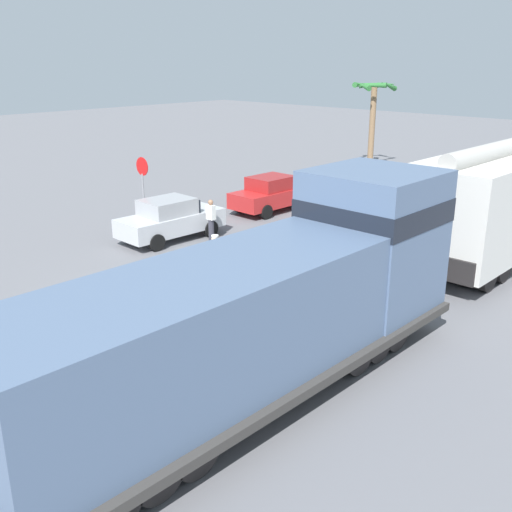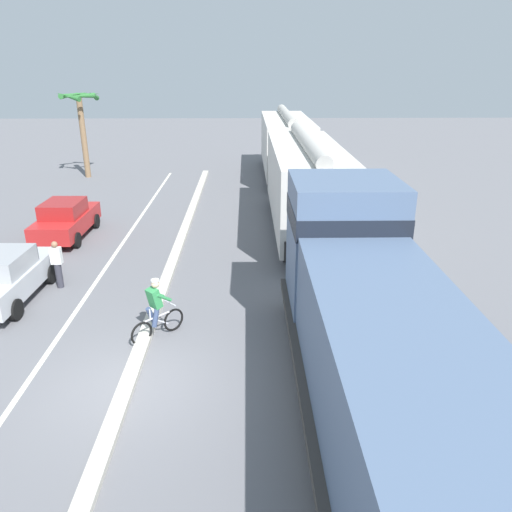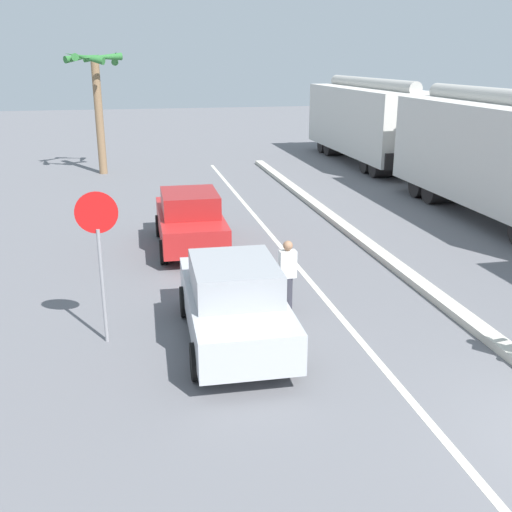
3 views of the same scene
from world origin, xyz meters
name	(u,v)px [view 2 (image 2 of 3)]	position (x,y,z in m)	size (l,w,h in m)	color
ground_plane	(129,385)	(0.00, 0.00, 0.00)	(120.00, 120.00, 0.00)	slate
median_curb	(167,278)	(0.00, 6.00, 0.08)	(0.36, 36.00, 0.16)	beige
lane_stripe	(97,281)	(-2.40, 6.00, 0.00)	(0.14, 36.00, 0.01)	silver
locomotive	(371,330)	(5.36, -0.70, 1.80)	(3.10, 11.61, 4.20)	slate
hopper_car_lead	(306,185)	(5.36, 11.45, 2.08)	(2.90, 10.60, 4.18)	silver
hopper_car_middle	(286,144)	(5.36, 23.05, 2.08)	(2.90, 10.60, 4.18)	silver
parked_car_silver	(5,276)	(-4.74, 4.56, 0.82)	(1.92, 4.24, 1.62)	#B7BABF
parked_car_red	(66,219)	(-4.90, 10.63, 0.82)	(1.88, 4.23, 1.62)	red
cyclist	(156,311)	(0.34, 2.16, 0.82)	(1.25, 1.25, 1.71)	black
palm_tree_near	(80,111)	(-7.65, 22.83, 4.16)	(2.60, 2.74, 5.49)	#846647
pedestrian_by_cars	(57,264)	(-3.46, 5.51, 0.85)	(0.34, 0.22, 1.62)	#33333D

